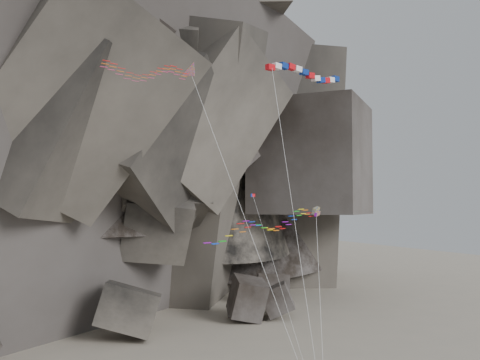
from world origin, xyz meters
TOP-DOWN VIEW (x-y plane):
  - headland at (0.00, 70.00)m, footprint 110.00×70.00m
  - boulder_field at (-9.53, 34.26)m, footprint 74.96×16.39m
  - delta_kite at (-13.34, 5.06)m, footprint 14.62×11.89m
  - banner_kite at (2.24, 2.14)m, footprint 10.18×8.39m
  - parafoil_kite at (-5.06, -0.06)m, footprint 14.38×6.58m
  - pennant_kite at (-2.37, 2.00)m, footprint 1.11×10.42m

SIDE VIEW (x-z plane):
  - boulder_field at x=-9.53m, z-range -1.80..7.14m
  - pennant_kite at x=-2.37m, z-range 5.91..24.81m
  - parafoil_kite at x=-5.06m, z-range 9.20..26.93m
  - delta_kite at x=-13.34m, z-range 15.50..46.30m
  - banner_kite at x=2.24m, z-range 16.47..47.61m
  - headland at x=0.00m, z-range 0.00..84.00m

